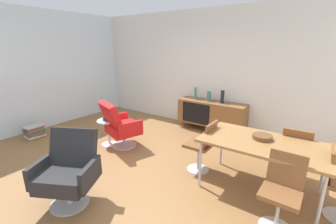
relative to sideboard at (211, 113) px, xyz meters
name	(u,v)px	position (x,y,z in m)	size (l,w,h in m)	color
ground_plane	(134,166)	(-0.34, -2.30, -0.44)	(8.32, 8.32, 0.00)	olive
wall_back	(206,70)	(-0.34, 0.30, 0.96)	(6.80, 0.12, 2.80)	silver
wall_window_left	(29,71)	(-3.54, -2.30, 0.96)	(0.12, 5.60, 2.80)	silver
sideboard	(211,113)	(0.00, 0.00, 0.00)	(1.60, 0.45, 0.72)	brown
vase_cobalt	(195,93)	(-0.44, 0.00, 0.43)	(0.06, 0.06, 0.29)	#337266
vase_sculptural_dark	(222,97)	(0.24, 0.00, 0.43)	(0.08, 0.08, 0.29)	black
vase_ceramic_small	(209,96)	(-0.09, 0.00, 0.40)	(0.09, 0.09, 0.24)	#337266
dining_table	(263,145)	(1.54, -1.76, 0.26)	(1.60, 0.90, 0.74)	olive
wooden_bowl_on_table	(262,137)	(1.50, -1.67, 0.33)	(0.26, 0.26, 0.06)	brown
dining_chair_back_right	(295,152)	(1.89, -1.20, 0.03)	(0.41, 0.44, 0.86)	brown
dining_chair_near_window	(202,144)	(0.65, -1.75, 0.03)	(0.43, 0.40, 0.86)	brown
dining_chair_front_right	(282,190)	(1.89, -2.31, 0.03)	(0.41, 0.43, 0.86)	brown
lounge_chair_red	(120,125)	(-1.10, -1.86, 0.03)	(0.84, 0.81, 0.95)	red
armchair_black_shell	(68,169)	(-0.40, -3.40, 0.03)	(0.87, 0.86, 0.95)	#262628
side_table_round	(109,129)	(-1.40, -1.91, -0.12)	(0.44, 0.44, 0.52)	white
fruit_bowl	(108,118)	(-1.40, -1.91, 0.12)	(0.20, 0.20, 0.11)	#262628
magazine_stack	(34,132)	(-3.02, -2.64, -0.30)	(0.32, 0.40, 0.28)	#3F7F4C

